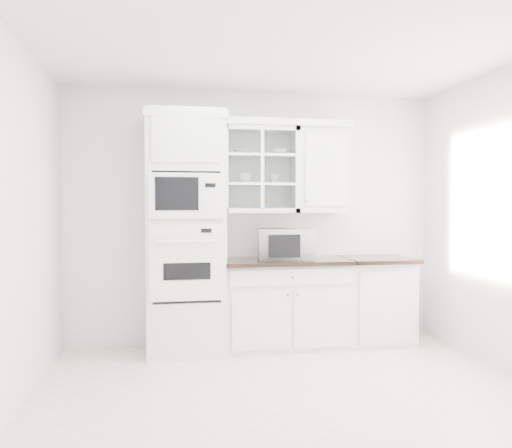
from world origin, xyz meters
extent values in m
cube|color=beige|center=(0.00, 0.00, 0.01)|extent=(4.00, 3.50, 0.01)
cube|color=white|center=(0.00, 1.74, 1.35)|extent=(4.00, 0.02, 2.70)
cube|color=white|center=(-1.99, 0.00, 1.35)|extent=(0.02, 3.50, 2.70)
cube|color=white|center=(0.00, 0.00, 2.69)|extent=(4.00, 3.50, 0.02)
cube|color=silver|center=(-0.75, 1.43, 1.20)|extent=(0.76, 0.65, 2.40)
cube|color=white|center=(-0.75, 1.09, 0.94)|extent=(0.70, 0.03, 0.72)
cube|color=black|center=(-0.75, 1.07, 0.86)|extent=(0.44, 0.01, 0.16)
cube|color=white|center=(-0.75, 1.09, 1.56)|extent=(0.70, 0.03, 0.43)
cube|color=black|center=(-0.84, 1.07, 1.58)|extent=(0.40, 0.01, 0.31)
cube|color=silver|center=(0.28, 1.45, 0.44)|extent=(1.30, 0.60, 0.88)
cube|color=black|center=(0.28, 1.42, 0.90)|extent=(1.32, 0.67, 0.04)
cube|color=silver|center=(1.28, 1.45, 0.44)|extent=(0.70, 0.60, 0.88)
cube|color=black|center=(1.28, 1.42, 0.90)|extent=(0.72, 0.67, 0.04)
cube|color=silver|center=(0.03, 1.58, 1.85)|extent=(0.80, 0.33, 0.90)
cube|color=silver|center=(0.03, 1.58, 1.70)|extent=(0.74, 0.29, 0.02)
cube|color=silver|center=(0.03, 1.58, 2.00)|extent=(0.74, 0.29, 0.02)
cube|color=silver|center=(0.71, 1.58, 1.85)|extent=(0.55, 0.33, 0.90)
cube|color=white|center=(-0.07, 1.56, 2.33)|extent=(2.14, 0.38, 0.07)
imported|color=white|center=(0.27, 1.39, 1.08)|extent=(0.62, 0.54, 0.32)
imported|color=white|center=(-0.15, 1.57, 2.03)|extent=(0.24, 0.24, 0.05)
imported|color=white|center=(0.24, 1.57, 2.04)|extent=(0.19, 0.19, 0.06)
imported|color=white|center=(-0.13, 1.57, 1.76)|extent=(0.15, 0.15, 0.10)
imported|color=white|center=(0.19, 1.58, 1.76)|extent=(0.13, 0.13, 0.10)
camera|label=1|loc=(-0.90, -3.61, 1.47)|focal=35.00mm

